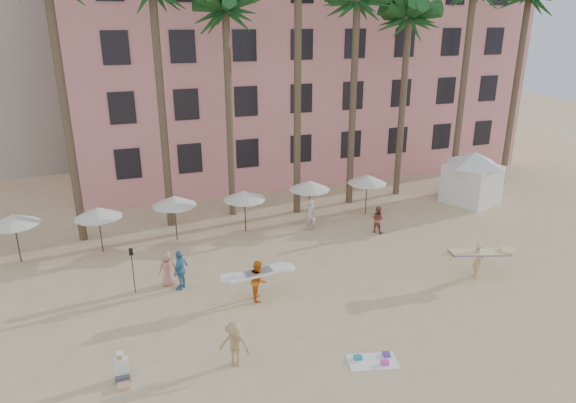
{
  "coord_description": "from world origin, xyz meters",
  "views": [
    {
      "loc": [
        -8.14,
        -14.67,
        11.85
      ],
      "look_at": [
        -0.68,
        6.0,
        4.0
      ],
      "focal_mm": 32.0,
      "sensor_mm": 36.0,
      "label": 1
    }
  ],
  "objects_px": {
    "carrier_white": "(258,279)",
    "cabana": "(473,173)",
    "carrier_yellow": "(479,257)",
    "pink_hotel": "(293,68)"
  },
  "relations": [
    {
      "from": "pink_hotel",
      "to": "carrier_yellow",
      "type": "xyz_separation_m",
      "value": [
        1.07,
        -22.81,
        -6.98
      ]
    },
    {
      "from": "carrier_yellow",
      "to": "pink_hotel",
      "type": "bearing_deg",
      "value": 92.68
    },
    {
      "from": "carrier_yellow",
      "to": "cabana",
      "type": "bearing_deg",
      "value": 53.3
    },
    {
      "from": "pink_hotel",
      "to": "carrier_yellow",
      "type": "distance_m",
      "value": 23.88
    },
    {
      "from": "pink_hotel",
      "to": "carrier_white",
      "type": "distance_m",
      "value": 24.27
    },
    {
      "from": "carrier_yellow",
      "to": "carrier_white",
      "type": "bearing_deg",
      "value": 171.35
    },
    {
      "from": "carrier_yellow",
      "to": "carrier_white",
      "type": "distance_m",
      "value": 10.7
    },
    {
      "from": "cabana",
      "to": "carrier_yellow",
      "type": "xyz_separation_m",
      "value": [
        -6.73,
        -9.03,
        -1.05
      ]
    },
    {
      "from": "carrier_white",
      "to": "cabana",
      "type": "bearing_deg",
      "value": 23.21
    },
    {
      "from": "pink_hotel",
      "to": "carrier_yellow",
      "type": "bearing_deg",
      "value": -87.32
    }
  ]
}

